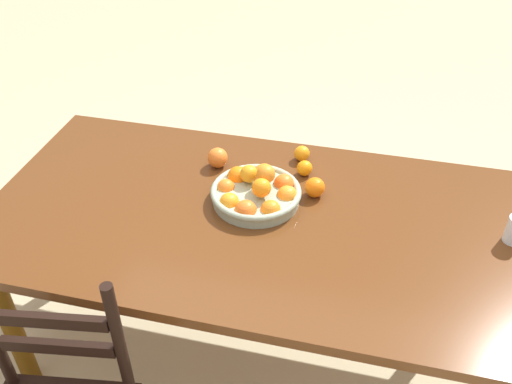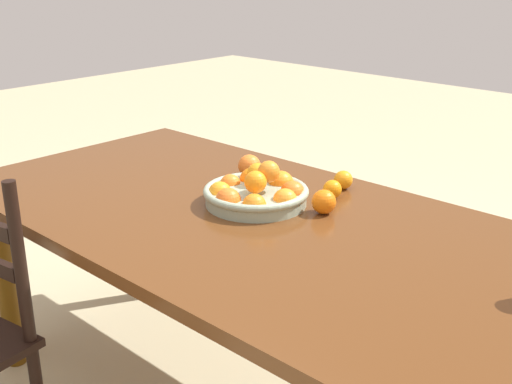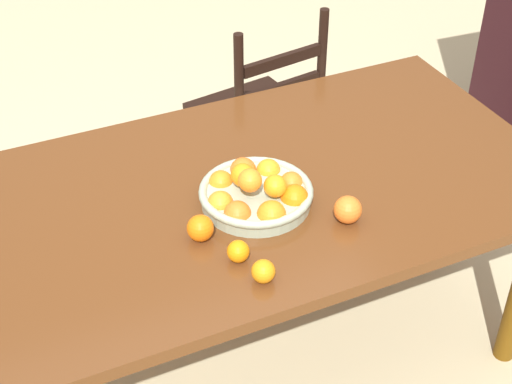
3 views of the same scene
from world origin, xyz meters
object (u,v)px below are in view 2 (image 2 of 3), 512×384
(orange_loose_1, at_px, (249,166))
(orange_loose_3, at_px, (332,189))
(orange_loose_0, at_px, (324,202))
(orange_loose_2, at_px, (343,180))
(fruit_bowl, at_px, (257,192))
(dining_table, at_px, (241,236))

(orange_loose_1, bearing_deg, orange_loose_3, -176.15)
(orange_loose_0, distance_m, orange_loose_2, 0.24)
(fruit_bowl, relative_size, orange_loose_3, 5.45)
(orange_loose_2, xyz_separation_m, orange_loose_3, (-0.03, 0.10, -0.00))
(dining_table, bearing_deg, orange_loose_2, -105.20)
(orange_loose_0, xyz_separation_m, orange_loose_1, (0.40, -0.10, 0.00))
(dining_table, distance_m, orange_loose_2, 0.41)
(dining_table, relative_size, orange_loose_0, 25.87)
(fruit_bowl, relative_size, orange_loose_1, 4.15)
(orange_loose_2, bearing_deg, dining_table, 74.80)
(fruit_bowl, height_order, orange_loose_3, fruit_bowl)
(dining_table, bearing_deg, fruit_bowl, -81.45)
(orange_loose_2, height_order, orange_loose_3, orange_loose_2)
(dining_table, bearing_deg, orange_loose_3, -114.74)
(orange_loose_2, bearing_deg, orange_loose_0, 111.34)
(dining_table, xyz_separation_m, orange_loose_3, (-0.13, -0.28, 0.11))
(orange_loose_1, xyz_separation_m, orange_loose_3, (-0.34, -0.02, -0.01))
(orange_loose_0, height_order, orange_loose_3, orange_loose_0)
(orange_loose_0, height_order, orange_loose_1, orange_loose_1)
(orange_loose_3, bearing_deg, orange_loose_2, -74.40)
(orange_loose_3, bearing_deg, fruit_bowl, 54.42)
(fruit_bowl, height_order, orange_loose_2, fruit_bowl)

